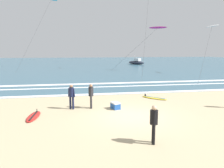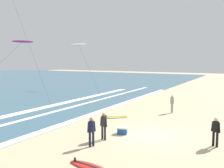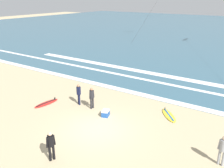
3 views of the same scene
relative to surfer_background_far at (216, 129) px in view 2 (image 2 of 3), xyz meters
name	(u,v)px [view 2 (image 2 of 3)]	position (x,y,z in m)	size (l,w,h in m)	color
ground_plane	(151,135)	(0.09, 3.68, -0.96)	(160.00, 160.00, 0.00)	tan
wave_foam_shoreline	(54,127)	(-1.64, 10.19, -0.94)	(49.01, 0.74, 0.01)	white
wave_foam_mid_break	(28,119)	(-0.82, 13.77, -0.94)	(51.65, 0.51, 0.01)	white
wave_foam_outer_break	(28,111)	(1.09, 16.01, -0.94)	(38.79, 0.99, 0.01)	white
surfer_background_far	(216,129)	(0.00, 0.00, 0.00)	(0.32, 0.51, 1.60)	black
surfer_left_far	(104,124)	(-2.07, 5.83, 0.00)	(0.32, 0.51, 1.60)	#232328
surfer_right_near	(91,129)	(-3.31, 5.83, 0.00)	(0.48, 0.33, 1.60)	#141938
surfer_foreground_main	(172,102)	(7.08, 4.30, 0.00)	(0.52, 0.32, 1.60)	gray
surfboard_right_spare	(89,166)	(-5.44, 4.50, -0.91)	(0.76, 2.14, 0.25)	red
surfboard_left_pile	(116,117)	(3.04, 7.82, -0.91)	(1.84, 1.97, 0.25)	yellow
kite_magenta_high_left	(22,42)	(11.53, 29.01, 6.63)	(9.60, 2.95, 7.84)	#CC2384
kite_white_mid_center	(78,45)	(18.08, 23.25, 6.39)	(8.08, 11.07, 7.62)	white
cooler_box	(122,131)	(-0.54, 5.38, -0.74)	(0.62, 0.72, 0.44)	#1E4C9E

